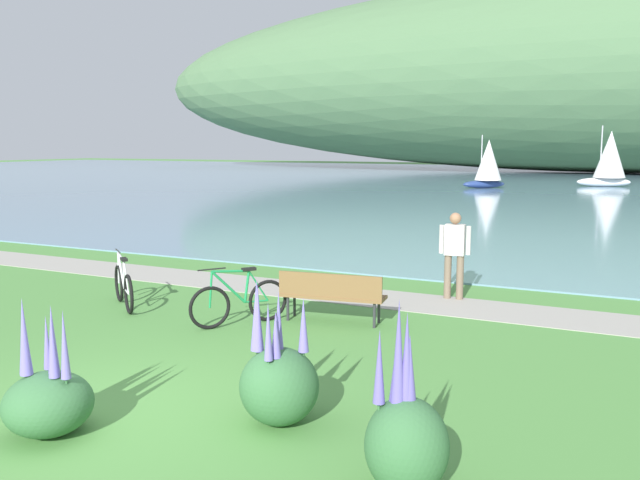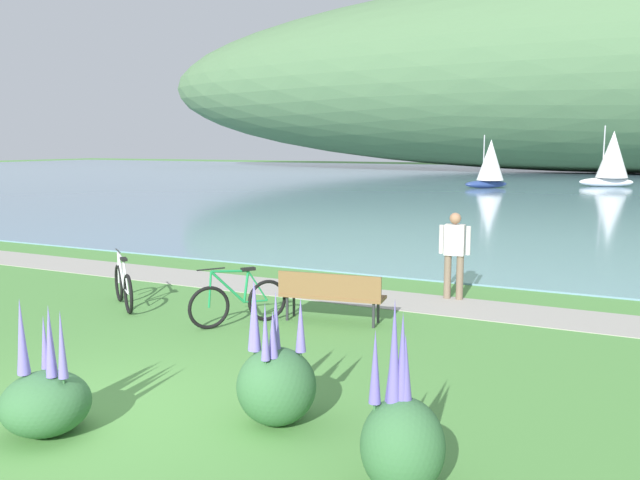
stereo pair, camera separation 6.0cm
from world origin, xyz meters
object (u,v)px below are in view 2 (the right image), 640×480
Objects in this scene: bicycle_leaning_near_bench at (238,302)px; person_at_shoreline at (454,250)px; sailboat_toward_hillside at (612,158)px; park_bench_near_camera at (331,293)px; sailboat_nearest_to_shore at (490,163)px; bicycle_beside_path at (123,286)px.

person_at_shoreline is at bearing 50.99° from bicycle_leaning_near_bench.
bicycle_leaning_near_bench is at bearing -95.34° from sailboat_toward_hillside.
person_at_shoreline is (1.42, 2.62, 0.46)m from park_bench_near_camera.
sailboat_nearest_to_shore reaches higher than person_at_shoreline.
park_bench_near_camera is 35.98m from sailboat_nearest_to_shore.
person_at_shoreline reaches higher than bicycle_leaning_near_bench.
park_bench_near_camera is 1.08× the size of person_at_shoreline.
bicycle_leaning_near_bench is 0.42× the size of sailboat_nearest_to_shore.
sailboat_toward_hillside is at bearing 88.31° from person_at_shoreline.
park_bench_near_camera is 1.24× the size of bicycle_leaning_near_bench.
sailboat_nearest_to_shore is at bearing 100.67° from person_at_shoreline.
sailboat_toward_hillside reaches higher than bicycle_leaning_near_bench.
person_at_shoreline is 38.28m from sailboat_toward_hillside.
sailboat_nearest_to_shore reaches higher than bicycle_beside_path.
bicycle_leaning_near_bench is at bearing -149.22° from park_bench_near_camera.
bicycle_leaning_near_bench is 4.44m from person_at_shoreline.
bicycle_leaning_near_bench reaches higher than park_bench_near_camera.
person_at_shoreline reaches higher than bicycle_beside_path.
sailboat_toward_hillside is at bearing 81.12° from bicycle_beside_path.
bicycle_beside_path is (-2.60, 0.09, -0.00)m from bicycle_leaning_near_bench.
park_bench_near_camera is 1.30× the size of bicycle_beside_path.
bicycle_beside_path is 36.39m from sailboat_nearest_to_shore.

